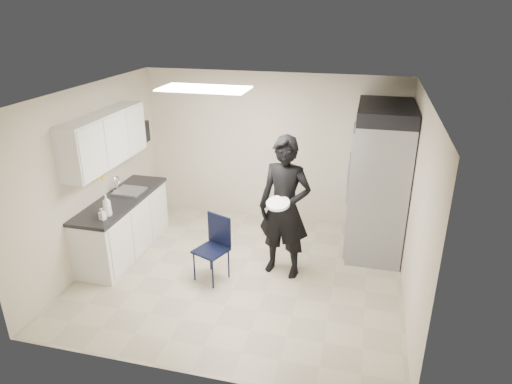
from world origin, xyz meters
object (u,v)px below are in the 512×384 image
(lower_counter, at_px, (124,226))
(folding_chair, at_px, (211,251))
(commercial_fridge, at_px, (379,186))
(man_tuxedo, at_px, (285,208))

(lower_counter, relative_size, folding_chair, 2.10)
(lower_counter, distance_m, commercial_fridge, 3.98)
(commercial_fridge, xyz_separation_m, folding_chair, (-2.20, -1.49, -0.60))
(lower_counter, relative_size, commercial_fridge, 0.90)
(lower_counter, bearing_deg, folding_chair, -14.88)
(commercial_fridge, height_order, man_tuxedo, commercial_fridge)
(man_tuxedo, bearing_deg, folding_chair, -144.91)
(commercial_fridge, distance_m, man_tuxedo, 1.65)
(lower_counter, relative_size, man_tuxedo, 0.93)
(folding_chair, distance_m, man_tuxedo, 1.18)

